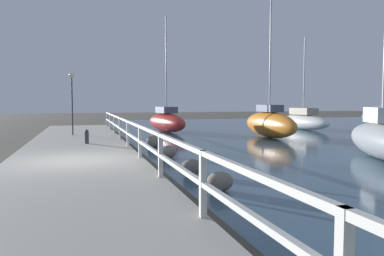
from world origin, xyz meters
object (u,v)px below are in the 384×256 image
sailboat_gray (382,138)px  sailboat_orange (269,123)px  sailboat_white (303,121)px  dock_lamp (72,88)px  mooring_bollard (87,136)px  sailboat_red (166,121)px

sailboat_gray → sailboat_orange: size_ratio=0.94×
sailboat_gray → sailboat_white: 14.43m
dock_lamp → sailboat_white: sailboat_white is taller
sailboat_white → sailboat_orange: size_ratio=0.81×
sailboat_orange → sailboat_gray: bearing=-88.1°
mooring_bollard → sailboat_gray: bearing=-30.0°
mooring_bollard → sailboat_white: bearing=25.8°
sailboat_gray → sailboat_orange: (0.04, 8.42, 0.08)m
sailboat_orange → sailboat_white: bearing=44.3°
dock_lamp → sailboat_red: bearing=31.5°
dock_lamp → sailboat_orange: sailboat_orange is taller
sailboat_gray → sailboat_red: size_ratio=1.01×
mooring_bollard → sailboat_orange: size_ratio=0.07×
mooring_bollard → sailboat_orange: sailboat_orange is taller
sailboat_white → sailboat_red: bearing=173.7°
sailboat_orange → mooring_bollard: bearing=-163.5°
mooring_bollard → sailboat_orange: 10.45m
mooring_bollard → sailboat_white: (15.55, 7.53, 0.10)m
dock_lamp → sailboat_white: (16.22, 2.99, -2.15)m
sailboat_orange → sailboat_red: bearing=132.5°
mooring_bollard → sailboat_red: (5.34, 8.21, 0.17)m
dock_lamp → sailboat_gray: (10.75, -10.36, -2.07)m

